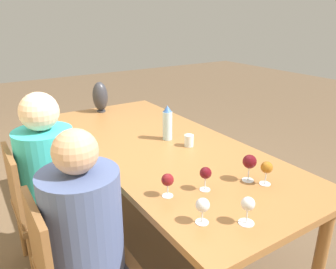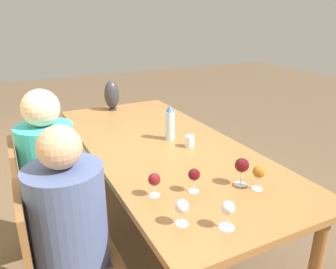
% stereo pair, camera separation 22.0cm
% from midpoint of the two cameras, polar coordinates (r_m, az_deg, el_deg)
% --- Properties ---
extents(ground_plane, '(14.00, 14.00, 0.00)m').
position_cam_midpoint_polar(ground_plane, '(2.68, 1.64, -16.72)').
color(ground_plane, brown).
extents(dining_table, '(2.28, 0.99, 0.75)m').
position_cam_midpoint_polar(dining_table, '(2.33, 1.80, -3.33)').
color(dining_table, '#936033').
rests_on(dining_table, ground_plane).
extents(water_bottle, '(0.07, 0.07, 0.26)m').
position_cam_midpoint_polar(water_bottle, '(2.35, 3.01, 1.94)').
color(water_bottle, '#ADCCD6').
rests_on(water_bottle, dining_table).
extents(water_tumbler, '(0.06, 0.06, 0.08)m').
position_cam_midpoint_polar(water_tumbler, '(2.26, 6.58, -1.25)').
color(water_tumbler, silver).
rests_on(water_tumbler, dining_table).
extents(vase, '(0.14, 0.14, 0.28)m').
position_cam_midpoint_polar(vase, '(3.11, -7.77, 6.81)').
color(vase, '#2D2D33').
rests_on(vase, dining_table).
extents(wine_glass_0, '(0.06, 0.06, 0.12)m').
position_cam_midpoint_polar(wine_glass_0, '(1.64, 1.47, -8.05)').
color(wine_glass_0, silver).
rests_on(wine_glass_0, dining_table).
extents(wine_glass_1, '(0.08, 0.08, 0.15)m').
position_cam_midpoint_polar(wine_glass_1, '(1.80, 16.20, -5.34)').
color(wine_glass_1, silver).
rests_on(wine_glass_1, dining_table).
extents(wine_glass_2, '(0.07, 0.07, 0.13)m').
position_cam_midpoint_polar(wine_glass_2, '(1.46, 14.77, -12.60)').
color(wine_glass_2, silver).
rests_on(wine_glass_2, dining_table).
extents(wine_glass_3, '(0.06, 0.06, 0.13)m').
position_cam_midpoint_polar(wine_glass_3, '(1.79, 18.98, -6.40)').
color(wine_glass_3, silver).
rests_on(wine_glass_3, dining_table).
extents(wine_glass_4, '(0.06, 0.06, 0.12)m').
position_cam_midpoint_polar(wine_glass_4, '(1.45, 6.88, -12.60)').
color(wine_glass_4, silver).
rests_on(wine_glass_4, dining_table).
extents(wine_glass_5, '(0.06, 0.06, 0.13)m').
position_cam_midpoint_polar(wine_glass_5, '(1.69, 8.31, -7.13)').
color(wine_glass_5, silver).
rests_on(wine_glass_5, dining_table).
extents(chair_near, '(0.44, 0.44, 0.87)m').
position_cam_midpoint_polar(chair_near, '(1.77, -14.86, -20.52)').
color(chair_near, brown).
rests_on(chair_near, ground_plane).
extents(chair_far, '(0.44, 0.44, 0.87)m').
position_cam_midpoint_polar(chair_far, '(2.31, -18.50, -10.36)').
color(chair_far, brown).
rests_on(chair_far, ground_plane).
extents(person_near, '(0.37, 0.37, 1.17)m').
position_cam_midpoint_polar(person_near, '(1.70, -12.50, -16.25)').
color(person_near, '#2D2D38').
rests_on(person_near, ground_plane).
extents(person_far, '(0.35, 0.35, 1.19)m').
position_cam_midpoint_polar(person_far, '(2.24, -16.92, -6.36)').
color(person_far, '#2D2D38').
rests_on(person_far, ground_plane).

